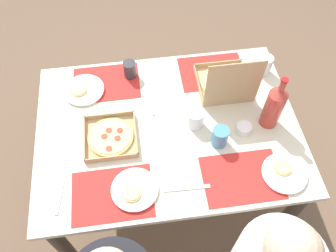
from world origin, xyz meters
name	(u,v)px	position (x,y,z in m)	size (l,w,h in m)	color
ground_plane	(168,187)	(0.00, 0.00, 0.00)	(6.00, 6.00, 0.00)	brown
dining_table	(168,138)	(0.00, 0.00, 0.63)	(1.31, 0.96, 0.75)	#3F3328
placemat_near_left	(212,72)	(-0.30, -0.33, 0.75)	(0.36, 0.26, 0.00)	red
placemat_near_right	(106,83)	(0.30, -0.33, 0.75)	(0.36, 0.26, 0.00)	red
placemat_far_left	(242,177)	(-0.30, 0.33, 0.75)	(0.36, 0.26, 0.00)	red
placemat_far_right	(112,194)	(0.30, 0.33, 0.75)	(0.36, 0.26, 0.00)	red
pizza_box_edge_far	(111,137)	(0.29, 0.03, 0.76)	(0.25, 0.25, 0.04)	tan
pizza_box_corner_right	(225,83)	(-0.33, -0.20, 0.80)	(0.28, 0.29, 0.31)	tan
plate_near_left	(83,90)	(0.42, -0.29, 0.76)	(0.22, 0.22, 0.03)	white
plate_far_right	(134,190)	(0.20, 0.33, 0.76)	(0.21, 0.21, 0.03)	white
plate_far_left	(284,173)	(-0.49, 0.34, 0.76)	(0.21, 0.21, 0.03)	white
soda_bottle	(274,106)	(-0.50, 0.04, 0.88)	(0.09, 0.09, 0.32)	#B2382D
cup_dark	(130,69)	(0.16, -0.37, 0.80)	(0.07, 0.07, 0.10)	#333338
cup_clear_right	(220,137)	(-0.23, 0.13, 0.80)	(0.08, 0.08, 0.11)	teal
cup_clear_left	(265,65)	(-0.58, -0.29, 0.80)	(0.08, 0.08, 0.11)	silver
cup_spare	(195,119)	(-0.14, 0.01, 0.80)	(0.08, 0.08, 0.10)	silver
condiment_bowl	(244,128)	(-0.37, 0.08, 0.77)	(0.08, 0.08, 0.04)	white
knife_by_far_right	(187,188)	(-0.04, 0.35, 0.75)	(0.21, 0.02, 0.01)	#B7B7BC
fork_by_far_left	(60,194)	(0.52, 0.30, 0.75)	(0.19, 0.02, 0.01)	#B7B7BC
knife_by_near_right	(148,100)	(0.08, -0.18, 0.75)	(0.21, 0.02, 0.01)	#B7B7BC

